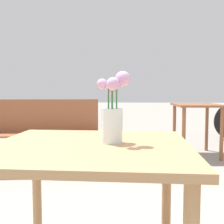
{
  "coord_description": "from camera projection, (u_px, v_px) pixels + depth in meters",
  "views": [
    {
      "loc": [
        0.16,
        -1.18,
        0.97
      ],
      "look_at": [
        0.09,
        0.03,
        0.87
      ],
      "focal_mm": 45.0,
      "sensor_mm": 36.0,
      "label": 1
    }
  ],
  "objects": [
    {
      "name": "flower_vase",
      "position": [
        113.0,
        115.0,
        1.22
      ],
      "size": [
        0.15,
        0.15,
        0.31
      ],
      "color": "silver",
      "rests_on": "table_front"
    },
    {
      "name": "table_front",
      "position": [
        90.0,
        169.0,
        1.21
      ],
      "size": [
        0.87,
        0.82,
        0.73
      ],
      "color": "tan",
      "rests_on": "ground_plane"
    },
    {
      "name": "bench_near",
      "position": [
        29.0,
        132.0,
        3.38
      ],
      "size": [
        1.7,
        0.57,
        0.85
      ],
      "color": "brown",
      "rests_on": "ground_plane"
    },
    {
      "name": "table_back",
      "position": [
        197.0,
        114.0,
        4.11
      ],
      "size": [
        0.65,
        0.79,
        0.76
      ],
      "color": "brown",
      "rests_on": "ground_plane"
    }
  ]
}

